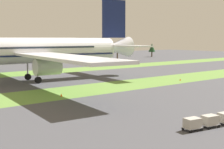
% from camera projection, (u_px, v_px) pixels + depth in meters
% --- Properties ---
extents(grass_strip_near, '(320.00, 13.66, 0.01)m').
position_uv_depth(grass_strip_near, '(110.00, 87.00, 72.37)').
color(grass_strip_near, olive).
rests_on(grass_strip_near, ground).
extents(grass_strip_far, '(320.00, 13.66, 0.01)m').
position_uv_depth(grass_strip_far, '(37.00, 72.00, 102.96)').
color(grass_strip_far, olive).
rests_on(grass_strip_far, ground).
extents(airliner, '(65.71, 80.92, 22.51)m').
position_uv_depth(airliner, '(23.00, 51.00, 78.81)').
color(airliner, white).
rests_on(airliner, ground).
extents(cargo_dolly_third, '(2.42, 1.85, 1.55)m').
position_uv_depth(cargo_dolly_third, '(210.00, 120.00, 39.14)').
color(cargo_dolly_third, '#A3A3A8').
rests_on(cargo_dolly_third, ground).
extents(cargo_dolly_fourth, '(2.42, 1.85, 1.55)m').
position_uv_depth(cargo_dolly_fourth, '(192.00, 123.00, 37.76)').
color(cargo_dolly_fourth, '#A3A3A8').
rests_on(cargo_dolly_fourth, ground).
extents(taxiway_marker_0, '(0.44, 0.44, 0.55)m').
position_uv_depth(taxiway_marker_0, '(180.00, 79.00, 83.01)').
color(taxiway_marker_0, orange).
rests_on(taxiway_marker_0, ground).
extents(taxiway_marker_1, '(0.44, 0.44, 0.61)m').
position_uv_depth(taxiway_marker_1, '(61.00, 95.00, 60.17)').
color(taxiway_marker_1, orange).
rests_on(taxiway_marker_1, ground).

